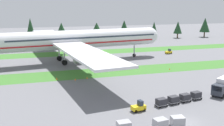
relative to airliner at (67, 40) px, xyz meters
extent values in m
plane|color=slate|center=(12.53, -52.32, -7.55)|extent=(400.00, 400.00, 0.00)
cube|color=#3D752D|center=(12.53, -16.34, -7.55)|extent=(320.00, 10.64, 0.01)
cube|color=#3D752D|center=(12.53, 16.94, -7.55)|extent=(320.00, 10.64, 0.01)
cylinder|color=silver|center=(2.42, 0.30, -0.01)|extent=(57.70, 13.12, 6.16)
sphere|color=silver|center=(30.89, 3.80, -0.01)|extent=(6.03, 6.03, 6.03)
cube|color=red|center=(2.42, 0.30, -1.09)|extent=(56.33, 13.07, 0.36)
cube|color=#283342|center=(5.89, 0.72, 0.76)|extent=(50.76, 12.32, 0.44)
cube|color=silver|center=(-3.78, 22.02, -0.62)|extent=(13.73, 39.31, 0.55)
cylinder|color=#A3A3A8|center=(-1.72, 16.46, -2.65)|extent=(5.97, 4.04, 3.39)
cube|color=silver|center=(1.67, -22.28, -0.62)|extent=(13.73, 39.31, 0.55)
cylinder|color=#A3A3A8|center=(2.32, -16.39, -2.65)|extent=(5.97, 4.04, 3.39)
cylinder|color=#A3A3A8|center=(24.64, 3.03, -3.94)|extent=(0.44, 0.44, 6.02)
cylinder|color=black|center=(24.64, 3.03, -6.95)|extent=(1.24, 0.56, 1.20)
cylinder|color=#A3A3A8|center=(-2.50, 3.41, -3.82)|extent=(0.44, 0.44, 5.77)
cylinder|color=black|center=(-2.50, 3.41, -6.70)|extent=(1.76, 0.80, 1.70)
cylinder|color=#A3A3A8|center=(-1.60, -3.92, -3.82)|extent=(0.44, 0.44, 5.77)
cylinder|color=black|center=(-1.60, -3.92, -6.70)|extent=(1.76, 0.80, 1.70)
cube|color=yellow|center=(6.62, -45.80, -6.87)|extent=(2.79, 1.76, 0.77)
cube|color=#283342|center=(7.00, -45.73, -6.03)|extent=(0.89, 1.20, 0.90)
cylinder|color=black|center=(5.82, -46.51, -7.25)|extent=(0.63, 0.31, 0.60)
cylinder|color=black|center=(5.62, -45.43, -7.25)|extent=(0.63, 0.31, 0.60)
cylinder|color=black|center=(7.61, -46.18, -7.25)|extent=(0.63, 0.31, 0.60)
cylinder|color=black|center=(7.41, -45.09, -7.25)|extent=(0.63, 0.31, 0.60)
cube|color=#A3A3A8|center=(11.63, -44.86, -7.15)|extent=(2.44, 1.88, 0.10)
cube|color=#2D2D33|center=(11.63, -44.86, -6.55)|extent=(2.15, 1.65, 1.10)
cylinder|color=black|center=(10.93, -45.70, -7.35)|extent=(0.42, 0.19, 0.40)
cylinder|color=black|center=(10.68, -44.34, -7.35)|extent=(0.42, 0.19, 0.40)
cylinder|color=black|center=(12.58, -45.39, -7.35)|extent=(0.42, 0.19, 0.40)
cylinder|color=black|center=(12.32, -44.03, -7.35)|extent=(0.42, 0.19, 0.40)
cube|color=#A3A3A8|center=(14.48, -44.33, -7.15)|extent=(2.44, 1.88, 0.10)
cube|color=#2D2D33|center=(14.48, -44.33, -6.55)|extent=(2.15, 1.65, 1.10)
cylinder|color=black|center=(13.79, -45.16, -7.35)|extent=(0.42, 0.19, 0.40)
cylinder|color=black|center=(13.53, -43.81, -7.35)|extent=(0.42, 0.19, 0.40)
cylinder|color=black|center=(15.43, -44.86, -7.35)|extent=(0.42, 0.19, 0.40)
cylinder|color=black|center=(15.17, -43.50, -7.35)|extent=(0.42, 0.19, 0.40)
cube|color=#A3A3A8|center=(17.33, -43.80, -7.15)|extent=(2.44, 1.88, 0.10)
cube|color=#2D2D33|center=(17.33, -43.80, -6.55)|extent=(2.15, 1.65, 1.10)
cylinder|color=black|center=(16.64, -44.63, -7.35)|extent=(0.42, 0.19, 0.40)
cylinder|color=black|center=(16.38, -43.27, -7.35)|extent=(0.42, 0.19, 0.40)
cylinder|color=black|center=(18.28, -44.32, -7.35)|extent=(0.42, 0.19, 0.40)
cylinder|color=black|center=(18.03, -42.97, -7.35)|extent=(0.42, 0.19, 0.40)
cube|color=#A3A3A8|center=(20.18, -43.27, -7.15)|extent=(2.44, 1.88, 0.10)
cube|color=#2D2D33|center=(20.18, -43.27, -6.55)|extent=(2.15, 1.65, 1.10)
cylinder|color=black|center=(19.49, -44.10, -7.35)|extent=(0.42, 0.19, 0.40)
cylinder|color=black|center=(19.23, -42.74, -7.35)|extent=(0.42, 0.19, 0.40)
cylinder|color=black|center=(21.13, -43.79, -7.35)|extent=(0.42, 0.19, 0.40)
cylinder|color=black|center=(20.88, -42.43, -7.35)|extent=(0.42, 0.19, 0.40)
cube|color=#2D333D|center=(25.38, -43.46, -5.97)|extent=(3.04, 3.08, 2.20)
cube|color=#283342|center=(24.46, -43.98, -5.53)|extent=(1.08, 1.84, 0.97)
cylinder|color=black|center=(25.68, -44.44, -7.07)|extent=(0.98, 0.73, 0.96)
cylinder|color=black|center=(24.70, -42.70, -7.07)|extent=(0.98, 0.73, 0.96)
cylinder|color=black|center=(28.60, -40.51, -7.07)|extent=(0.98, 0.73, 0.96)
cylinder|color=black|center=(29.58, -39.96, -7.07)|extent=(0.98, 0.73, 0.96)
cube|color=yellow|center=(39.72, 4.89, -6.87)|extent=(2.74, 1.61, 0.77)
cube|color=#283342|center=(40.11, 4.93, -6.03)|extent=(0.83, 1.17, 0.90)
cylinder|color=black|center=(38.89, 4.23, -7.25)|extent=(0.62, 0.27, 0.60)
cylinder|color=black|center=(38.75, 5.32, -7.25)|extent=(0.62, 0.27, 0.60)
cylinder|color=black|center=(40.69, 4.45, -7.25)|extent=(0.62, 0.27, 0.60)
cylinder|color=black|center=(40.56, 5.54, -7.25)|extent=(0.62, 0.27, 0.60)
cube|color=#A3A3A8|center=(10.25, -53.23, -6.77)|extent=(2.19, 1.84, 1.55)
cube|color=#A3A3A8|center=(7.22, -53.31, -6.75)|extent=(2.20, 1.86, 1.60)
cone|color=orange|center=(-1.12, -22.31, -7.31)|extent=(0.44, 0.44, 0.48)
cone|color=orange|center=(27.42, -18.82, -7.32)|extent=(0.44, 0.44, 0.47)
cone|color=orange|center=(-5.60, -20.42, -7.25)|extent=(0.44, 0.44, 0.61)
cone|color=orange|center=(2.07, -21.63, -7.29)|extent=(0.44, 0.44, 0.53)
cylinder|color=#4C3823|center=(-11.44, 51.14, -5.75)|extent=(0.70, 0.70, 3.60)
cone|color=#1E4223|center=(-11.44, 51.14, 0.47)|extent=(4.23, 4.23, 8.85)
cylinder|color=#4C3823|center=(3.51, 50.18, -5.89)|extent=(0.70, 0.70, 3.31)
cone|color=#1E4223|center=(3.51, 50.18, -0.90)|extent=(5.59, 5.59, 6.68)
cylinder|color=#4C3823|center=(21.23, 47.86, -5.56)|extent=(0.70, 0.70, 3.98)
cone|color=#1E4223|center=(21.23, 47.86, -0.66)|extent=(5.94, 5.94, 5.82)
cylinder|color=#4C3823|center=(37.53, 51.59, -5.59)|extent=(0.70, 0.70, 3.93)
cone|color=#1E4223|center=(37.53, 51.59, -0.31)|extent=(4.96, 4.96, 6.63)
cylinder|color=#4C3823|center=(53.54, 47.84, -6.11)|extent=(0.70, 0.70, 2.87)
cone|color=#1E4223|center=(53.54, 47.84, -1.27)|extent=(3.84, 3.84, 6.83)
cylinder|color=#4C3823|center=(69.18, 49.47, -6.23)|extent=(0.70, 0.70, 2.64)
cone|color=#1E4223|center=(69.18, 49.47, -1.48)|extent=(4.84, 4.84, 6.85)
cylinder|color=#4C3823|center=(86.47, 48.72, -6.01)|extent=(0.70, 0.70, 3.08)
cone|color=#1E4223|center=(86.47, 48.72, -0.37)|extent=(5.85, 5.85, 8.19)
camera|label=1|loc=(-11.05, -88.50, 11.30)|focal=43.43mm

